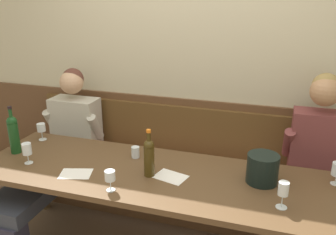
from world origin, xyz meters
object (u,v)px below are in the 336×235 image
object	(u,v)px
ice_bucket	(263,169)
wine_bottle_clear_water	(14,133)
wall_bench	(185,184)
wine_bottle_green_tall	(149,156)
wine_glass_left_end	(110,176)
person_center_right_seat	(57,151)
water_tumbler_right	(135,152)
person_center_left_seat	(318,182)
wine_glass_mid_right	(283,190)
dining_table	(161,183)
wine_glass_right_end	(41,129)
wine_glass_mid_left	(27,150)

from	to	relation	value
ice_bucket	wine_bottle_clear_water	world-z (taller)	wine_bottle_clear_water
wall_bench	ice_bucket	bearing A→B (deg)	-40.11
wine_bottle_green_tall	wine_glass_left_end	bearing A→B (deg)	-122.88
person_center_right_seat	water_tumbler_right	world-z (taller)	person_center_right_seat
wine_bottle_clear_water	wall_bench	bearing A→B (deg)	29.28
wine_bottle_green_tall	wine_glass_left_end	distance (m)	0.30
wine_glass_left_end	wine_bottle_green_tall	bearing A→B (deg)	57.12
person_center_left_seat	wine_glass_mid_right	bearing A→B (deg)	-116.00
wine_glass_mid_right	dining_table	bearing A→B (deg)	168.16
wine_bottle_green_tall	wine_glass_mid_right	bearing A→B (deg)	-8.43
wall_bench	water_tumbler_right	world-z (taller)	wall_bench
ice_bucket	water_tumbler_right	size ratio (longest dim) A/B	2.41
wine_glass_mid_right	wine_bottle_green_tall	bearing A→B (deg)	171.57
wall_bench	wine_bottle_green_tall	distance (m)	0.90
person_center_right_seat	wine_bottle_green_tall	xyz separation A→B (m)	(0.97, -0.34, 0.25)
ice_bucket	wine_bottle_clear_water	xyz separation A→B (m)	(-1.82, -0.11, 0.06)
wine_glass_right_end	water_tumbler_right	xyz separation A→B (m)	(0.87, -0.08, -0.06)
water_tumbler_right	dining_table	bearing A→B (deg)	-35.40
wall_bench	water_tumbler_right	distance (m)	0.72
wine_bottle_clear_water	person_center_right_seat	bearing A→B (deg)	66.88
wine_glass_mid_right	water_tumbler_right	bearing A→B (deg)	161.36
dining_table	wine_glass_mid_left	xyz separation A→B (m)	(-0.97, -0.13, 0.17)
wall_bench	wine_glass_mid_right	world-z (taller)	wall_bench
person_center_right_seat	water_tumbler_right	xyz separation A→B (m)	(0.77, -0.11, 0.15)
wine_bottle_green_tall	wine_glass_mid_right	world-z (taller)	wine_bottle_green_tall
wine_glass_mid_left	water_tumbler_right	bearing A→B (deg)	24.55
wall_bench	wine_bottle_green_tall	world-z (taller)	wine_bottle_green_tall
wall_bench	dining_table	size ratio (longest dim) A/B	1.12
dining_table	wine_glass_mid_right	distance (m)	0.82
wine_bottle_green_tall	wine_bottle_clear_water	xyz separation A→B (m)	(-1.10, 0.03, 0.02)
person_center_left_seat	wine_glass_mid_left	size ratio (longest dim) A/B	8.73
wine_glass_mid_left	person_center_left_seat	bearing A→B (deg)	12.89
dining_table	person_center_left_seat	size ratio (longest dim) A/B	1.93
dining_table	water_tumbler_right	world-z (taller)	water_tumbler_right
person_center_left_seat	wine_glass_right_end	size ratio (longest dim) A/B	9.51
wine_glass_right_end	water_tumbler_right	size ratio (longest dim) A/B	1.68
wine_bottle_green_tall	wine_bottle_clear_water	world-z (taller)	wine_bottle_clear_water
wine_glass_mid_right	water_tumbler_right	xyz separation A→B (m)	(-1.05, 0.35, -0.07)
dining_table	wine_glass_left_end	xyz separation A→B (m)	(-0.24, -0.29, 0.17)
ice_bucket	wine_glass_mid_right	world-z (taller)	ice_bucket
dining_table	wine_bottle_clear_water	distance (m)	1.19
person_center_right_seat	ice_bucket	bearing A→B (deg)	-6.85
wine_bottle_green_tall	wine_glass_mid_right	distance (m)	0.86
wine_glass_mid_right	wine_bottle_clear_water	bearing A→B (deg)	175.44
wall_bench	ice_bucket	size ratio (longest dim) A/B	14.27
person_center_left_seat	wine_glass_left_end	distance (m)	1.40
person_center_left_seat	dining_table	bearing A→B (deg)	-162.34
wine_bottle_green_tall	wine_glass_mid_left	bearing A→B (deg)	-174.07
wall_bench	wine_glass_mid_right	distance (m)	1.25
wine_bottle_clear_water	wine_glass_left_end	bearing A→B (deg)	-16.73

